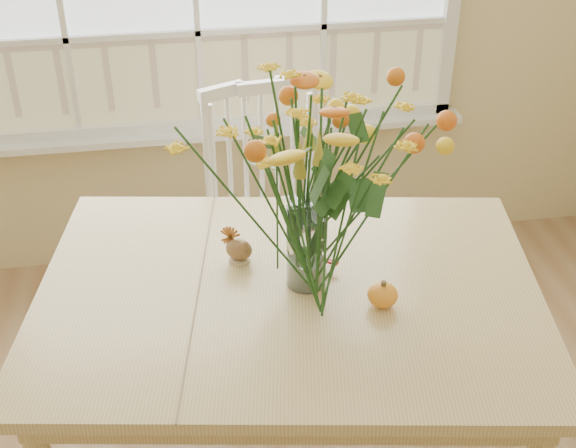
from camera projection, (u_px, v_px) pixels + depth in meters
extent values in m
cube|color=white|center=(205.00, 133.00, 3.51)|extent=(2.42, 0.12, 0.03)
cube|color=tan|center=(289.00, 294.00, 2.34)|extent=(1.68, 1.33, 0.04)
cube|color=tan|center=(289.00, 312.00, 2.38)|extent=(1.54, 1.19, 0.10)
cylinder|color=tan|center=(114.00, 305.00, 2.94)|extent=(0.07, 0.07, 0.77)
cylinder|color=tan|center=(465.00, 306.00, 2.94)|extent=(0.07, 0.07, 0.77)
cube|color=white|center=(274.00, 233.00, 3.15)|extent=(0.54, 0.52, 0.05)
cube|color=white|center=(262.00, 151.00, 3.15)|extent=(0.49, 0.09, 0.56)
cylinder|color=white|center=(241.00, 317.00, 3.10)|extent=(0.04, 0.04, 0.48)
cylinder|color=white|center=(223.00, 267.00, 3.39)|extent=(0.04, 0.04, 0.48)
cylinder|color=white|center=(330.00, 301.00, 3.19)|extent=(0.04, 0.04, 0.48)
cylinder|color=white|center=(305.00, 254.00, 3.48)|extent=(0.04, 0.04, 0.48)
cylinder|color=white|center=(307.00, 246.00, 2.28)|extent=(0.12, 0.12, 0.27)
ellipsoid|color=orange|center=(383.00, 296.00, 2.24)|extent=(0.09, 0.09, 0.07)
cylinder|color=#CCB78C|center=(239.00, 259.00, 2.45)|extent=(0.07, 0.07, 0.01)
ellipsoid|color=brown|center=(239.00, 249.00, 2.43)|extent=(0.11, 0.10, 0.07)
ellipsoid|color=#38160F|center=(310.00, 256.00, 2.42)|extent=(0.07, 0.07, 0.06)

